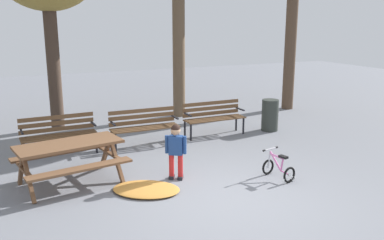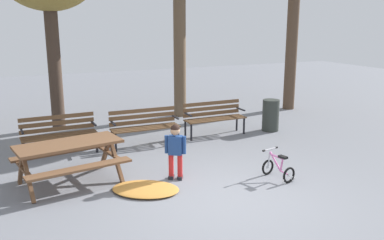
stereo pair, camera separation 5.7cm
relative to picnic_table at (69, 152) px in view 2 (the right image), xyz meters
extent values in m
plane|color=slate|center=(2.11, -1.75, -0.59)|extent=(36.00, 36.00, 0.00)
cube|color=brown|center=(0.00, 0.00, 0.15)|extent=(1.90, 1.05, 0.05)
cube|color=brown|center=(0.09, -0.54, -0.14)|extent=(1.81, 0.54, 0.04)
cube|color=brown|center=(-0.09, 0.54, -0.14)|extent=(1.81, 0.54, 0.04)
cube|color=brown|center=(-0.73, -0.38, -0.24)|extent=(0.15, 0.57, 0.76)
cube|color=brown|center=(-0.81, 0.11, -0.24)|extent=(0.15, 0.57, 0.76)
cube|color=brown|center=(-0.77, -0.13, -0.17)|extent=(0.26, 1.10, 0.04)
cube|color=brown|center=(0.81, -0.11, -0.24)|extent=(0.15, 0.57, 0.76)
cube|color=brown|center=(0.73, 0.38, -0.24)|extent=(0.15, 0.57, 0.76)
cube|color=brown|center=(0.77, 0.13, -0.17)|extent=(0.26, 1.10, 0.04)
cube|color=brown|center=(0.05, 1.94, -0.15)|extent=(1.60, 0.13, 0.03)
cube|color=brown|center=(0.06, 1.82, -0.15)|extent=(1.60, 0.13, 0.03)
cube|color=brown|center=(0.06, 1.70, -0.15)|extent=(1.60, 0.13, 0.03)
cube|color=brown|center=(0.07, 1.58, -0.15)|extent=(1.60, 0.13, 0.03)
cube|color=brown|center=(0.05, 1.98, -0.05)|extent=(1.60, 0.10, 0.09)
cube|color=brown|center=(0.05, 1.98, 0.08)|extent=(1.60, 0.10, 0.09)
cube|color=brown|center=(0.05, 1.98, 0.21)|extent=(1.60, 0.10, 0.09)
cylinder|color=black|center=(0.82, 1.63, -0.37)|extent=(0.05, 0.05, 0.44)
cylinder|color=black|center=(0.80, 1.99, -0.37)|extent=(0.05, 0.05, 0.44)
cube|color=black|center=(0.81, 1.81, 0.03)|extent=(0.05, 0.40, 0.03)
cylinder|color=black|center=(-0.68, 1.58, -0.37)|extent=(0.05, 0.05, 0.44)
cylinder|color=black|center=(-0.70, 1.94, -0.37)|extent=(0.05, 0.05, 0.44)
cube|color=black|center=(-0.69, 1.76, 0.03)|extent=(0.05, 0.40, 0.03)
cube|color=brown|center=(1.96, 1.81, -0.15)|extent=(1.60, 0.10, 0.03)
cube|color=brown|center=(1.96, 1.69, -0.15)|extent=(1.60, 0.10, 0.03)
cube|color=brown|center=(1.96, 1.57, -0.15)|extent=(1.60, 0.10, 0.03)
cube|color=brown|center=(1.96, 1.45, -0.15)|extent=(1.60, 0.10, 0.03)
cube|color=brown|center=(1.97, 1.85, -0.05)|extent=(1.60, 0.07, 0.09)
cube|color=brown|center=(1.97, 1.85, 0.08)|extent=(1.60, 0.07, 0.09)
cube|color=brown|center=(1.97, 1.85, 0.21)|extent=(1.60, 0.07, 0.09)
cylinder|color=black|center=(2.71, 1.45, -0.37)|extent=(0.05, 0.05, 0.44)
cylinder|color=black|center=(2.71, 1.81, -0.37)|extent=(0.05, 0.05, 0.44)
cube|color=black|center=(2.71, 1.63, 0.03)|extent=(0.05, 0.40, 0.03)
cylinder|color=black|center=(1.21, 1.48, -0.37)|extent=(0.05, 0.05, 0.44)
cylinder|color=black|center=(1.21, 1.84, -0.37)|extent=(0.05, 0.05, 0.44)
cube|color=black|center=(1.21, 1.66, 0.03)|extent=(0.05, 0.40, 0.03)
cube|color=brown|center=(3.86, 1.94, -0.15)|extent=(1.60, 0.08, 0.03)
cube|color=brown|center=(3.86, 1.82, -0.15)|extent=(1.60, 0.08, 0.03)
cube|color=brown|center=(3.86, 1.70, -0.15)|extent=(1.60, 0.08, 0.03)
cube|color=brown|center=(3.86, 1.58, -0.15)|extent=(1.60, 0.08, 0.03)
cube|color=brown|center=(3.86, 1.98, -0.05)|extent=(1.60, 0.05, 0.09)
cube|color=brown|center=(3.86, 1.98, 0.08)|extent=(1.60, 0.05, 0.09)
cube|color=brown|center=(3.86, 1.98, 0.21)|extent=(1.60, 0.05, 0.09)
cylinder|color=black|center=(4.61, 1.60, -0.37)|extent=(0.05, 0.05, 0.44)
cylinder|color=black|center=(4.61, 1.96, -0.37)|extent=(0.05, 0.05, 0.44)
cube|color=black|center=(4.61, 1.78, 0.03)|extent=(0.04, 0.40, 0.03)
cylinder|color=black|center=(3.11, 1.59, -0.37)|extent=(0.05, 0.05, 0.44)
cylinder|color=black|center=(3.11, 1.95, -0.37)|extent=(0.05, 0.05, 0.44)
cube|color=black|center=(3.11, 1.77, 0.03)|extent=(0.04, 0.40, 0.03)
cylinder|color=red|center=(1.87, -0.63, -0.35)|extent=(0.09, 0.09, 0.48)
cube|color=black|center=(1.87, -0.63, -0.56)|extent=(0.16, 0.18, 0.06)
cylinder|color=red|center=(1.73, -0.54, -0.35)|extent=(0.09, 0.09, 0.48)
cube|color=black|center=(1.73, -0.54, -0.56)|extent=(0.16, 0.18, 0.06)
cube|color=navy|center=(1.80, -0.58, 0.06)|extent=(0.29, 0.26, 0.35)
sphere|color=tan|center=(1.80, -0.58, 0.34)|extent=(0.18, 0.18, 0.18)
sphere|color=black|center=(1.80, -0.58, 0.37)|extent=(0.17, 0.17, 0.17)
cylinder|color=navy|center=(1.94, -0.67, 0.07)|extent=(0.07, 0.07, 0.33)
cylinder|color=navy|center=(1.66, -0.49, 0.07)|extent=(0.07, 0.07, 0.33)
torus|color=black|center=(3.48, -1.11, -0.44)|extent=(0.30, 0.10, 0.30)
cylinder|color=silver|center=(3.48, -1.11, -0.44)|extent=(0.06, 0.05, 0.04)
torus|color=black|center=(3.59, -1.62, -0.44)|extent=(0.30, 0.10, 0.30)
cylinder|color=silver|center=(3.59, -1.62, -0.44)|extent=(0.06, 0.05, 0.04)
torus|color=white|center=(3.48, -1.64, -0.54)|extent=(0.11, 0.05, 0.11)
torus|color=white|center=(3.70, -1.60, -0.54)|extent=(0.11, 0.05, 0.11)
cylinder|color=pink|center=(3.52, -1.29, -0.27)|extent=(0.10, 0.31, 0.32)
cylinder|color=pink|center=(3.55, -1.44, -0.29)|extent=(0.05, 0.08, 0.27)
cylinder|color=pink|center=(3.57, -1.52, -0.43)|extent=(0.07, 0.20, 0.05)
cylinder|color=silver|center=(3.49, -1.13, -0.28)|extent=(0.05, 0.08, 0.32)
cylinder|color=pink|center=(3.52, -1.31, -0.17)|extent=(0.10, 0.32, 0.05)
cube|color=black|center=(3.56, -1.46, -0.14)|extent=(0.12, 0.18, 0.04)
cylinder|color=silver|center=(3.49, -1.15, -0.07)|extent=(0.34, 0.09, 0.02)
cylinder|color=black|center=(3.32, -1.18, -0.07)|extent=(0.06, 0.05, 0.04)
cylinder|color=black|center=(3.66, -1.11, -0.07)|extent=(0.06, 0.05, 0.04)
ellipsoid|color=#C68438|center=(1.11, -0.89, -0.56)|extent=(1.43, 1.34, 0.07)
cylinder|color=#2D332D|center=(5.43, 1.60, -0.18)|extent=(0.44, 0.44, 0.83)
cylinder|color=#423328|center=(0.33, 4.19, 1.05)|extent=(0.35, 0.35, 3.29)
cylinder|color=brown|center=(3.93, 4.23, 1.56)|extent=(0.37, 0.37, 4.30)
cylinder|color=brown|center=(7.64, 3.72, 1.65)|extent=(0.37, 0.37, 4.48)
camera|label=1|loc=(-1.01, -7.32, 2.29)|focal=39.08mm
camera|label=2|loc=(-0.96, -7.34, 2.29)|focal=39.08mm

